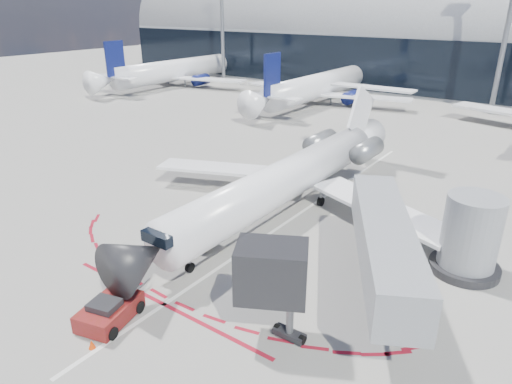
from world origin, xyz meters
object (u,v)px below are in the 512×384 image
Objects in this scene: pushback_tug at (109,311)px; ramp_worker at (127,268)px; regional_jet at (293,175)px; uld_container at (195,232)px.

pushback_tug is 3.59m from ramp_worker.
regional_jet is at bearing 75.32° from pushback_tug.
pushback_tug is at bearing -90.33° from regional_jet.
pushback_tug is 8.41m from uld_container.
uld_container is (-1.90, -9.03, -1.69)m from regional_jet.
regional_jet is 12.41× the size of uld_container.
regional_jet reaches higher than pushback_tug.
ramp_worker is at bearing 111.61° from pushback_tug.
regional_jet reaches higher than ramp_worker.
regional_jet is 17.36m from pushback_tug.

